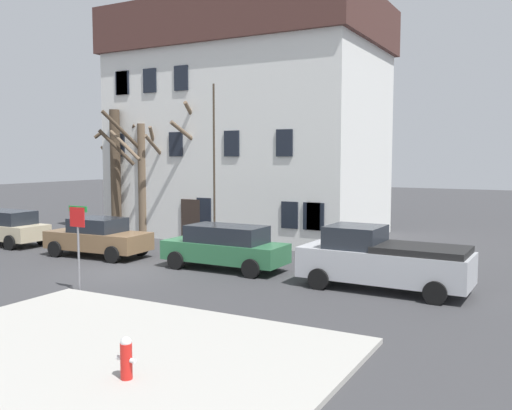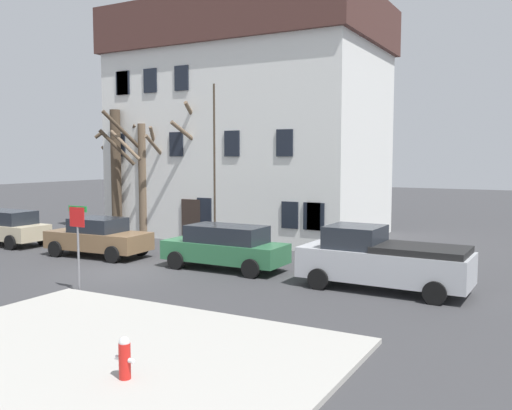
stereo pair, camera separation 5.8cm
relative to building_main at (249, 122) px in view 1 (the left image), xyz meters
The scene contains 14 objects.
ground_plane 12.70m from the building_main, 85.05° to the right, with size 120.00×120.00×0.00m, color #38383A.
sidewalk_slab 20.57m from the building_main, 70.48° to the right, with size 9.87×8.35×0.12m, color #A8A59E.
building_main is the anchor object (origin of this frame).
tree_bare_near 7.42m from the building_main, 141.30° to the right, with size 3.41×3.40×7.18m.
tree_bare_mid 6.33m from the building_main, 134.53° to the right, with size 2.62×2.67×7.00m.
tree_bare_far 4.77m from the building_main, 116.28° to the right, with size 2.80×3.05×7.18m.
tree_bare_end 4.22m from the building_main, 82.96° to the right, with size 2.99×2.15×8.14m.
car_beige_wagon 13.33m from the building_main, 131.50° to the right, with size 4.34×1.96×1.64m.
car_brown_sedan 10.91m from the building_main, 102.45° to the right, with size 4.54×2.20×1.63m.
car_green_wagon 11.22m from the building_main, 65.85° to the right, with size 4.71×1.94×1.65m.
pickup_truck_silver 14.69m from the building_main, 42.96° to the right, with size 5.32×2.27×1.98m.
fire_hydrant 21.23m from the building_main, 67.03° to the right, with size 0.42×0.22×0.80m.
street_sign_pole 14.95m from the building_main, 82.21° to the right, with size 0.76×0.07×2.69m.
bicycle_leaning 7.82m from the building_main, 137.10° to the right, with size 1.75×0.23×1.03m.
Camera 1 is at (13.85, -15.28, 4.20)m, focal length 38.86 mm.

